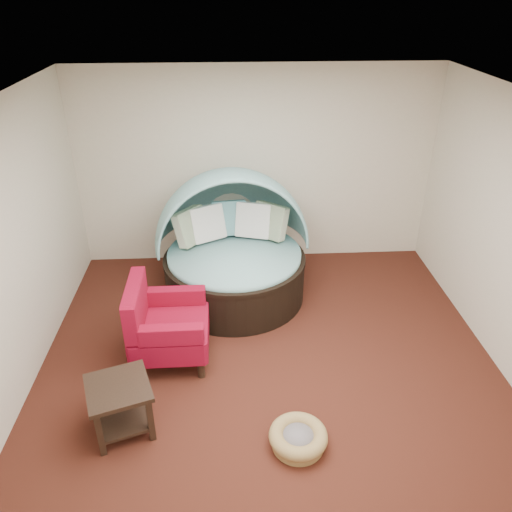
{
  "coord_description": "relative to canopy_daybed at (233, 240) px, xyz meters",
  "views": [
    {
      "loc": [
        -0.39,
        -4.2,
        3.72
      ],
      "look_at": [
        -0.11,
        0.6,
        1.04
      ],
      "focal_mm": 35.0,
      "sensor_mm": 36.0,
      "label": 1
    }
  ],
  "objects": [
    {
      "name": "floor",
      "position": [
        0.35,
        -1.51,
        -0.78
      ],
      "size": [
        5.0,
        5.0,
        0.0
      ],
      "primitive_type": "plane",
      "color": "#4B1E15",
      "rests_on": "ground"
    },
    {
      "name": "wall_back",
      "position": [
        0.35,
        0.99,
        0.62
      ],
      "size": [
        5.0,
        0.0,
        5.0
      ],
      "primitive_type": "plane",
      "rotation": [
        1.57,
        0.0,
        0.0
      ],
      "color": "beige",
      "rests_on": "floor"
    },
    {
      "name": "wall_front",
      "position": [
        0.35,
        -4.01,
        0.62
      ],
      "size": [
        5.0,
        0.0,
        5.0
      ],
      "primitive_type": "plane",
      "rotation": [
        -1.57,
        0.0,
        0.0
      ],
      "color": "beige",
      "rests_on": "floor"
    },
    {
      "name": "wall_left",
      "position": [
        -2.15,
        -1.51,
        0.62
      ],
      "size": [
        0.0,
        5.0,
        5.0
      ],
      "primitive_type": "plane",
      "rotation": [
        1.57,
        0.0,
        1.57
      ],
      "color": "beige",
      "rests_on": "floor"
    },
    {
      "name": "ceiling",
      "position": [
        0.35,
        -1.51,
        2.02
      ],
      "size": [
        5.0,
        5.0,
        0.0
      ],
      "primitive_type": "plane",
      "rotation": [
        3.14,
        0.0,
        0.0
      ],
      "color": "white",
      "rests_on": "wall_back"
    },
    {
      "name": "canopy_daybed",
      "position": [
        0.0,
        0.0,
        0.0
      ],
      "size": [
        2.09,
        2.01,
        1.68
      ],
      "rotation": [
        0.0,
        0.0,
        0.1
      ],
      "color": "black",
      "rests_on": "floor"
    },
    {
      "name": "pet_basket",
      "position": [
        0.53,
        -2.61,
        -0.68
      ],
      "size": [
        0.58,
        0.58,
        0.19
      ],
      "rotation": [
        0.0,
        0.0,
        0.09
      ],
      "color": "olive",
      "rests_on": "floor"
    },
    {
      "name": "red_armchair",
      "position": [
        -0.78,
        -1.32,
        -0.33
      ],
      "size": [
        0.84,
        0.85,
        0.97
      ],
      "rotation": [
        0.0,
        0.0,
        0.01
      ],
      "color": "black",
      "rests_on": "floor"
    },
    {
      "name": "side_table",
      "position": [
        -1.08,
        -2.32,
        -0.43
      ],
      "size": [
        0.7,
        0.7,
        0.53
      ],
      "rotation": [
        0.0,
        0.0,
        0.33
      ],
      "color": "black",
      "rests_on": "floor"
    }
  ]
}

